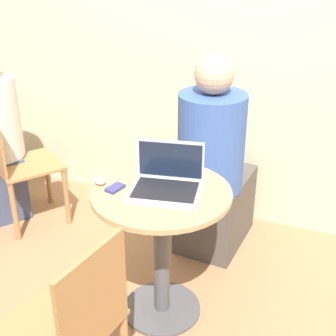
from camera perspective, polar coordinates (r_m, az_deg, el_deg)
name	(u,v)px	position (r m, az deg, el deg)	size (l,w,h in m)	color
ground_plane	(162,309)	(2.63, -0.74, -16.83)	(12.00, 12.00, 0.00)	#9E704C
back_wall	(232,29)	(3.03, 7.75, 16.49)	(7.00, 0.05, 2.60)	beige
round_table	(161,230)	(2.32, -0.81, -7.60)	(0.67, 0.67, 0.73)	#4C4C51
laptop	(167,182)	(2.19, -0.14, -1.75)	(0.38, 0.32, 0.22)	#B7B7BC
cell_phone	(115,188)	(2.23, -6.47, -2.44)	(0.07, 0.10, 0.02)	navy
computer_mouse	(100,181)	(2.27, -8.29, -1.58)	(0.06, 0.04, 0.04)	#B2B2B7
chair_empty	(72,329)	(1.94, -11.66, -18.65)	(0.45, 0.45, 0.85)	#9E7042
person_seated	(214,174)	(2.85, 5.58, -0.69)	(0.40, 0.61, 1.25)	#4C4742
chair_background	(19,167)	(3.27, -17.71, 0.17)	(0.56, 0.56, 0.82)	#9E7042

